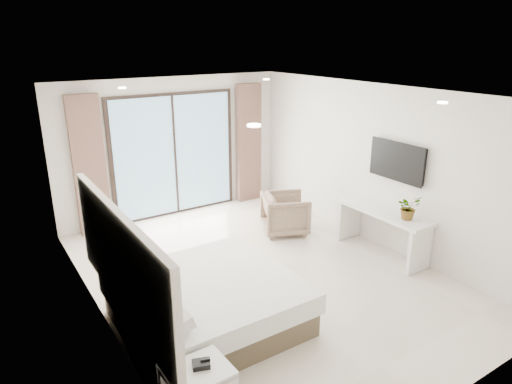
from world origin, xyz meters
The scene contains 7 objects.
ground centered at (0.00, 0.00, 0.00)m, with size 6.20×6.20×0.00m, color beige.
room_shell centered at (-0.20, 0.67, 1.58)m, with size 4.62×6.22×2.72m.
bed centered at (-1.27, -0.67, 0.31)m, with size 2.08×1.98×0.72m.
phone centered at (-1.96, -1.92, 0.56)m, with size 0.16×0.12×0.05m, color black.
console_desk centered at (2.04, -0.49, 0.57)m, with size 0.52×1.66×0.77m.
plant centered at (2.04, -0.94, 0.92)m, with size 0.34×0.38×0.29m, color #33662D.
armchair centered at (1.24, 1.08, 0.40)m, with size 0.77×0.72×0.79m, color #947E61.
Camera 1 is at (-3.42, -5.07, 3.41)m, focal length 32.00 mm.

